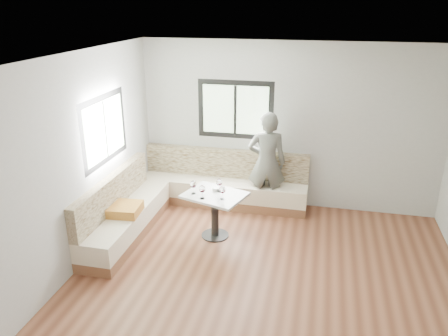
# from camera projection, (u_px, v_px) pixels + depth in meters

# --- Properties ---
(room) EXTENTS (5.01, 5.01, 2.81)m
(room) POSITION_uv_depth(u_px,v_px,m) (262.00, 181.00, 5.09)
(room) COLOR brown
(room) RESTS_ON ground
(banquette) EXTENTS (2.90, 2.80, 0.95)m
(banquette) POSITION_uv_depth(u_px,v_px,m) (183.00, 198.00, 7.20)
(banquette) COLOR brown
(banquette) RESTS_ON ground
(table) EXTENTS (1.02, 0.89, 0.70)m
(table) POSITION_uv_depth(u_px,v_px,m) (215.00, 205.00, 6.51)
(table) COLOR black
(table) RESTS_ON ground
(person) EXTENTS (0.68, 0.49, 1.73)m
(person) POSITION_uv_depth(u_px,v_px,m) (267.00, 163.00, 7.23)
(person) COLOR #5B5D55
(person) RESTS_ON ground
(olive_ramekin) EXTENTS (0.11, 0.11, 0.05)m
(olive_ramekin) POSITION_uv_depth(u_px,v_px,m) (216.00, 189.00, 6.57)
(olive_ramekin) COLOR white
(olive_ramekin) RESTS_ON table
(wine_glass_a) EXTENTS (0.09, 0.09, 0.20)m
(wine_glass_a) POSITION_uv_depth(u_px,v_px,m) (193.00, 185.00, 6.41)
(wine_glass_a) COLOR white
(wine_glass_a) RESTS_ON table
(wine_glass_b) EXTENTS (0.09, 0.09, 0.20)m
(wine_glass_b) POSITION_uv_depth(u_px,v_px,m) (202.00, 189.00, 6.25)
(wine_glass_b) COLOR white
(wine_glass_b) RESTS_ON table
(wine_glass_c) EXTENTS (0.09, 0.09, 0.20)m
(wine_glass_c) POSITION_uv_depth(u_px,v_px,m) (222.00, 190.00, 6.23)
(wine_glass_c) COLOR white
(wine_glass_c) RESTS_ON table
(wine_glass_d) EXTENTS (0.09, 0.09, 0.20)m
(wine_glass_d) POSITION_uv_depth(u_px,v_px,m) (219.00, 183.00, 6.48)
(wine_glass_d) COLOR white
(wine_glass_d) RESTS_ON table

